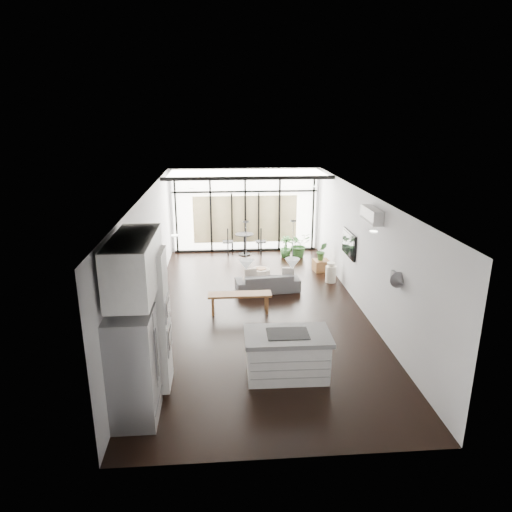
{
  "coord_description": "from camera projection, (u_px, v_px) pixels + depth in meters",
  "views": [
    {
      "loc": [
        -0.81,
        -10.07,
        4.51
      ],
      "look_at": [
        0.0,
        0.3,
        1.25
      ],
      "focal_mm": 32.0,
      "sensor_mm": 36.0,
      "label": 1
    }
  ],
  "objects": [
    {
      "name": "plant_med",
      "position": [
        286.0,
        251.0,
        14.91
      ],
      "size": [
        0.64,
        0.8,
        0.39
      ],
      "primitive_type": "imported",
      "rotation": [
        0.0,
        0.0,
        -0.42
      ],
      "color": "#2D5B28",
      "rests_on": "floor"
    },
    {
      "name": "plant_tall",
      "position": [
        299.0,
        247.0,
        14.91
      ],
      "size": [
        1.01,
        1.05,
        0.65
      ],
      "primitive_type": "imported",
      "rotation": [
        0.0,
        0.0,
        0.41
      ],
      "color": "#2D5B28",
      "rests_on": "floor"
    },
    {
      "name": "wall_right",
      "position": [
        362.0,
        251.0,
        10.76
      ],
      "size": [
        0.02,
        10.0,
        2.8
      ],
      "primitive_type": "cube",
      "color": "silver",
      "rests_on": "ground"
    },
    {
      "name": "crate",
      "position": [
        321.0,
        265.0,
        13.63
      ],
      "size": [
        0.49,
        0.49,
        0.34
      ],
      "primitive_type": "cube",
      "rotation": [
        0.0,
        0.0,
        0.12
      ],
      "color": "brown",
      "rests_on": "floor"
    },
    {
      "name": "pouf",
      "position": [
        261.0,
        276.0,
        12.64
      ],
      "size": [
        0.61,
        0.61,
        0.41
      ],
      "primitive_type": "cylinder",
      "rotation": [
        0.0,
        0.0,
        0.21
      ],
      "color": "beige",
      "rests_on": "floor"
    },
    {
      "name": "neighbour_building",
      "position": [
        245.0,
        219.0,
        15.37
      ],
      "size": [
        3.5,
        0.02,
        1.6
      ],
      "primitive_type": "cube",
      "color": "beige",
      "rests_on": "ground"
    },
    {
      "name": "milk_can",
      "position": [
        331.0,
        272.0,
        12.68
      ],
      "size": [
        0.31,
        0.31,
        0.57
      ],
      "primitive_type": "cylinder",
      "rotation": [
        0.0,
        0.0,
        0.05
      ],
      "color": "silver",
      "rests_on": "floor"
    },
    {
      "name": "pendant_left",
      "position": [
        246.0,
        265.0,
        7.84
      ],
      "size": [
        0.26,
        0.26,
        0.18
      ],
      "primitive_type": "cone",
      "color": "white",
      "rests_on": "ceiling"
    },
    {
      "name": "wall_front",
      "position": [
        288.0,
        368.0,
        5.82
      ],
      "size": [
        5.0,
        0.02,
        2.8
      ],
      "primitive_type": "cube",
      "color": "silver",
      "rests_on": "ground"
    },
    {
      "name": "upper_cabinets",
      "position": [
        134.0,
        265.0,
        6.8
      ],
      "size": [
        0.62,
        1.75,
        0.86
      ],
      "primitive_type": "cube",
      "color": "white",
      "rests_on": "wall_left"
    },
    {
      "name": "framed_art",
      "position": [
        145.0,
        256.0,
        9.87
      ],
      "size": [
        0.04,
        0.7,
        0.9
      ],
      "primitive_type": "cube",
      "color": "black",
      "rests_on": "wall_left"
    },
    {
      "name": "console_bench",
      "position": [
        240.0,
        303.0,
        10.75
      ],
      "size": [
        1.49,
        0.37,
        0.48
      ],
      "primitive_type": "cube",
      "rotation": [
        0.0,
        0.0,
        -0.0
      ],
      "color": "brown",
      "rests_on": "floor"
    },
    {
      "name": "ac_unit",
      "position": [
        372.0,
        215.0,
        9.68
      ],
      "size": [
        0.22,
        0.9,
        0.3
      ],
      "primitive_type": "cube",
      "color": "silver",
      "rests_on": "wall_right"
    },
    {
      "name": "skylight",
      "position": [
        247.0,
        173.0,
        13.97
      ],
      "size": [
        4.7,
        1.9,
        0.06
      ],
      "primitive_type": "cube",
      "color": "white",
      "rests_on": "ceiling"
    },
    {
      "name": "wall_left",
      "position": [
        148.0,
        256.0,
        10.39
      ],
      "size": [
        0.02,
        10.0,
        2.8
      ],
      "primitive_type": "cube",
      "color": "silver",
      "rests_on": "ground"
    },
    {
      "name": "appliance_column",
      "position": [
        149.0,
        321.0,
        7.57
      ],
      "size": [
        0.63,
        0.66,
        2.43
      ],
      "primitive_type": "cube",
      "color": "white",
      "rests_on": "floor"
    },
    {
      "name": "floor",
      "position": [
        257.0,
        309.0,
        10.99
      ],
      "size": [
        5.0,
        10.0,
        0.0
      ],
      "primitive_type": "cube",
      "color": "black",
      "rests_on": "ground"
    },
    {
      "name": "fridge",
      "position": [
        133.0,
        368.0,
        6.81
      ],
      "size": [
        0.68,
        0.85,
        1.75
      ],
      "primitive_type": "cube",
      "color": "#9A9B9F",
      "rests_on": "floor"
    },
    {
      "name": "plant_crate",
      "position": [
        322.0,
        256.0,
        13.54
      ],
      "size": [
        0.31,
        0.56,
        0.25
      ],
      "primitive_type": "imported",
      "rotation": [
        0.0,
        0.0,
        -0.01
      ],
      "color": "#2D5B28",
      "rests_on": "crate"
    },
    {
      "name": "ceiling",
      "position": [
        257.0,
        194.0,
        10.15
      ],
      "size": [
        5.0,
        10.0,
        0.0
      ],
      "primitive_type": "cube",
      "color": "white",
      "rests_on": "ground"
    },
    {
      "name": "tv",
      "position": [
        349.0,
        244.0,
        11.74
      ],
      "size": [
        0.05,
        1.1,
        0.65
      ],
      "primitive_type": "cube",
      "color": "black",
      "rests_on": "wall_right"
    },
    {
      "name": "pendant_right",
      "position": [
        292.0,
        264.0,
        7.9
      ],
      "size": [
        0.26,
        0.26,
        0.18
      ],
      "primitive_type": "cone",
      "color": "white",
      "rests_on": "ceiling"
    },
    {
      "name": "bistro_set",
      "position": [
        244.0,
        245.0,
        15.13
      ],
      "size": [
        1.47,
        0.66,
        0.69
      ],
      "primitive_type": "cube",
      "rotation": [
        0.0,
        0.0,
        -0.06
      ],
      "color": "black",
      "rests_on": "floor"
    },
    {
      "name": "island",
      "position": [
        287.0,
        355.0,
        8.09
      ],
      "size": [
        1.53,
        0.92,
        0.83
      ],
      "primitive_type": "cube",
      "rotation": [
        0.0,
        0.0,
        -0.02
      ],
      "color": "white",
      "rests_on": "floor"
    },
    {
      "name": "sofa",
      "position": [
        268.0,
        279.0,
        12.03
      ],
      "size": [
        1.72,
        0.66,
        0.65
      ],
      "primitive_type": "imported",
      "rotation": [
        0.0,
        0.0,
        3.25
      ],
      "color": "#505053",
      "rests_on": "floor"
    },
    {
      "name": "wall_back",
      "position": [
        245.0,
        210.0,
        15.33
      ],
      "size": [
        5.0,
        0.02,
        2.8
      ],
      "primitive_type": "cube",
      "color": "silver",
      "rests_on": "ground"
    },
    {
      "name": "glazing",
      "position": [
        245.0,
        211.0,
        15.22
      ],
      "size": [
        5.0,
        0.2,
        2.8
      ],
      "primitive_type": "cube",
      "color": "black",
      "rests_on": "ground"
    },
    {
      "name": "cooktop",
      "position": [
        288.0,
        334.0,
        7.96
      ],
      "size": [
        0.74,
        0.5,
        0.01
      ],
      "primitive_type": "cube",
      "rotation": [
        0.0,
        0.0,
        -0.02
      ],
      "color": "black",
      "rests_on": "island"
    }
  ]
}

